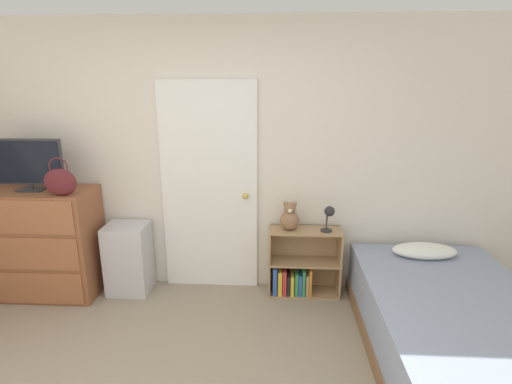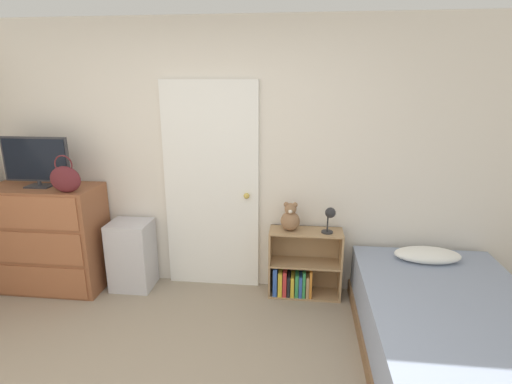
{
  "view_description": "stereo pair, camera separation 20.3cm",
  "coord_description": "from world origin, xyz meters",
  "px_view_note": "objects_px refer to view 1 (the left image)",
  "views": [
    {
      "loc": [
        0.56,
        -1.66,
        2.01
      ],
      "look_at": [
        0.37,
        1.74,
        1.04
      ],
      "focal_mm": 28.0,
      "sensor_mm": 36.0,
      "label": 1
    },
    {
      "loc": [
        0.76,
        -1.65,
        2.01
      ],
      "look_at": [
        0.37,
        1.74,
        1.04
      ],
      "focal_mm": 28.0,
      "sensor_mm": 36.0,
      "label": 2
    }
  ],
  "objects_px": {
    "storage_bin": "(129,258)",
    "bookshelf": "(299,269)",
    "desk_lamp": "(329,214)",
    "handbag": "(60,182)",
    "dresser": "(42,243)",
    "teddy_bear": "(290,218)",
    "tv": "(28,164)",
    "bed": "(453,326)"
  },
  "relations": [
    {
      "from": "storage_bin",
      "to": "desk_lamp",
      "type": "height_order",
      "value": "desk_lamp"
    },
    {
      "from": "bookshelf",
      "to": "dresser",
      "type": "bearing_deg",
      "value": -177.15
    },
    {
      "from": "tv",
      "to": "desk_lamp",
      "type": "relative_size",
      "value": 2.62
    },
    {
      "from": "bed",
      "to": "dresser",
      "type": "bearing_deg",
      "value": 168.26
    },
    {
      "from": "dresser",
      "to": "storage_bin",
      "type": "relative_size",
      "value": 1.52
    },
    {
      "from": "storage_bin",
      "to": "desk_lamp",
      "type": "xyz_separation_m",
      "value": [
        1.9,
        0.0,
        0.49
      ]
    },
    {
      "from": "handbag",
      "to": "bookshelf",
      "type": "height_order",
      "value": "handbag"
    },
    {
      "from": "bookshelf",
      "to": "teddy_bear",
      "type": "xyz_separation_m",
      "value": [
        -0.1,
        -0.0,
        0.52
      ]
    },
    {
      "from": "dresser",
      "to": "teddy_bear",
      "type": "height_order",
      "value": "dresser"
    },
    {
      "from": "teddy_bear",
      "to": "bed",
      "type": "height_order",
      "value": "teddy_bear"
    },
    {
      "from": "dresser",
      "to": "handbag",
      "type": "height_order",
      "value": "handbag"
    },
    {
      "from": "tv",
      "to": "handbag",
      "type": "bearing_deg",
      "value": -22.73
    },
    {
      "from": "desk_lamp",
      "to": "bed",
      "type": "height_order",
      "value": "desk_lamp"
    },
    {
      "from": "teddy_bear",
      "to": "desk_lamp",
      "type": "height_order",
      "value": "teddy_bear"
    },
    {
      "from": "tv",
      "to": "handbag",
      "type": "height_order",
      "value": "tv"
    },
    {
      "from": "handbag",
      "to": "desk_lamp",
      "type": "bearing_deg",
      "value": 5.94
    },
    {
      "from": "tv",
      "to": "bookshelf",
      "type": "height_order",
      "value": "tv"
    },
    {
      "from": "dresser",
      "to": "desk_lamp",
      "type": "height_order",
      "value": "dresser"
    },
    {
      "from": "bed",
      "to": "tv",
      "type": "bearing_deg",
      "value": 168.43
    },
    {
      "from": "handbag",
      "to": "storage_bin",
      "type": "relative_size",
      "value": 0.5
    },
    {
      "from": "handbag",
      "to": "teddy_bear",
      "type": "xyz_separation_m",
      "value": [
        1.98,
        0.28,
        -0.39
      ]
    },
    {
      "from": "storage_bin",
      "to": "bed",
      "type": "relative_size",
      "value": 0.34
    },
    {
      "from": "tv",
      "to": "bed",
      "type": "height_order",
      "value": "tv"
    },
    {
      "from": "handbag",
      "to": "bed",
      "type": "bearing_deg",
      "value": -10.22
    },
    {
      "from": "dresser",
      "to": "teddy_bear",
      "type": "distance_m",
      "value": 2.36
    },
    {
      "from": "tv",
      "to": "bed",
      "type": "bearing_deg",
      "value": -11.57
    },
    {
      "from": "teddy_bear",
      "to": "storage_bin",
      "type": "bearing_deg",
      "value": -178.53
    },
    {
      "from": "tv",
      "to": "desk_lamp",
      "type": "bearing_deg",
      "value": 1.93
    },
    {
      "from": "bookshelf",
      "to": "teddy_bear",
      "type": "relative_size",
      "value": 2.5
    },
    {
      "from": "dresser",
      "to": "bookshelf",
      "type": "xyz_separation_m",
      "value": [
        2.44,
        0.12,
        -0.27
      ]
    },
    {
      "from": "dresser",
      "to": "handbag",
      "type": "relative_size",
      "value": 3.06
    },
    {
      "from": "dresser",
      "to": "storage_bin",
      "type": "distance_m",
      "value": 0.82
    },
    {
      "from": "tv",
      "to": "desk_lamp",
      "type": "xyz_separation_m",
      "value": [
        2.7,
        0.09,
        -0.45
      ]
    },
    {
      "from": "bookshelf",
      "to": "desk_lamp",
      "type": "height_order",
      "value": "desk_lamp"
    },
    {
      "from": "handbag",
      "to": "bed",
      "type": "height_order",
      "value": "handbag"
    },
    {
      "from": "dresser",
      "to": "storage_bin",
      "type": "bearing_deg",
      "value": 5.75
    },
    {
      "from": "bookshelf",
      "to": "desk_lamp",
      "type": "bearing_deg",
      "value": -8.83
    },
    {
      "from": "tv",
      "to": "bed",
      "type": "xyz_separation_m",
      "value": [
        3.55,
        -0.73,
        -1.04
      ]
    },
    {
      "from": "storage_bin",
      "to": "bookshelf",
      "type": "height_order",
      "value": "storage_bin"
    },
    {
      "from": "dresser",
      "to": "tv",
      "type": "distance_m",
      "value": 0.76
    },
    {
      "from": "dresser",
      "to": "bookshelf",
      "type": "bearing_deg",
      "value": 2.85
    },
    {
      "from": "dresser",
      "to": "storage_bin",
      "type": "height_order",
      "value": "dresser"
    }
  ]
}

